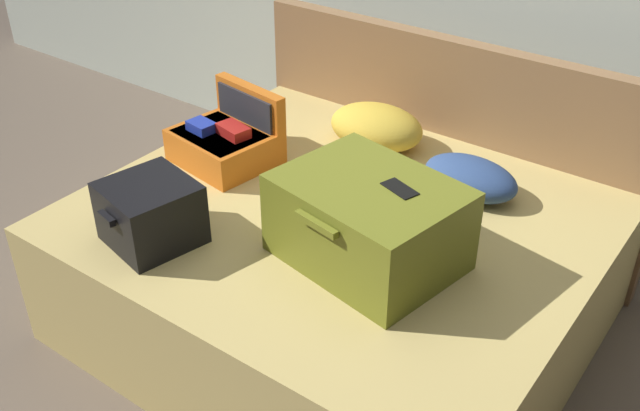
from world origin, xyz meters
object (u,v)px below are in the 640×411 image
bed (338,270)px  hard_case_small (151,213)px  hard_case_medium (227,140)px  hard_case_large (368,221)px  pillow_near_headboard (471,178)px  pillow_center_head (376,127)px

bed → hard_case_small: bearing=-129.7°
hard_case_medium → bed: bearing=2.8°
bed → hard_case_large: size_ratio=2.84×
bed → pillow_near_headboard: bearing=51.9°
bed → hard_case_medium: bearing=174.1°
hard_case_large → pillow_near_headboard: bearing=91.7°
pillow_near_headboard → bed: bearing=-128.1°
hard_case_large → pillow_near_headboard: 0.61m
hard_case_medium → hard_case_large: bearing=-6.8°
pillow_near_headboard → pillow_center_head: 0.53m
bed → hard_case_large: 0.52m
bed → pillow_near_headboard: size_ratio=4.84×
bed → pillow_center_head: size_ratio=4.47×
bed → hard_case_small: 0.79m
hard_case_small → pillow_center_head: hard_case_small is taller
hard_case_medium → pillow_near_headboard: size_ratio=1.13×
hard_case_medium → hard_case_small: hard_case_medium is taller
hard_case_large → hard_case_medium: size_ratio=1.50×
hard_case_large → hard_case_small: (-0.68, -0.36, -0.04)m
hard_case_small → pillow_center_head: (0.26, 1.08, -0.02)m
hard_case_medium → hard_case_small: size_ratio=1.24×
bed → hard_case_small: (-0.44, -0.53, 0.39)m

